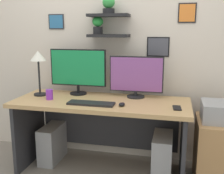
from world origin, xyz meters
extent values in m
plane|color=gray|center=(0.00, 0.00, 0.00)|extent=(8.00, 8.00, 0.00)
cube|color=beige|center=(0.00, 0.44, 1.35)|extent=(4.40, 0.04, 2.70)
cube|color=black|center=(0.00, 0.32, 1.37)|extent=(0.43, 0.20, 0.03)
cube|color=black|center=(0.00, 0.32, 1.58)|extent=(0.43, 0.20, 0.03)
cylinder|color=black|center=(0.00, 0.32, 1.62)|extent=(0.12, 0.12, 0.05)
ellipsoid|color=green|center=(0.00, 0.32, 1.71)|extent=(0.13, 0.13, 0.12)
cylinder|color=black|center=(-0.12, 0.32, 1.43)|extent=(0.10, 0.10, 0.08)
ellipsoid|color=green|center=(-0.12, 0.32, 1.52)|extent=(0.11, 0.11, 0.11)
cube|color=#2D2D33|center=(-0.63, 0.42, 1.52)|extent=(0.18, 0.02, 0.17)
cube|color=teal|center=(-0.63, 0.41, 1.52)|extent=(0.16, 0.00, 0.14)
cube|color=black|center=(-0.54, 0.42, 1.15)|extent=(0.17, 0.02, 0.14)
cube|color=green|center=(-0.54, 0.41, 1.15)|extent=(0.14, 0.00, 0.12)
cube|color=black|center=(0.51, 0.42, 1.26)|extent=(0.23, 0.02, 0.20)
cube|color=#4C4C56|center=(0.51, 0.41, 1.26)|extent=(0.21, 0.00, 0.18)
cube|color=black|center=(0.79, 0.42, 1.60)|extent=(0.18, 0.02, 0.20)
cube|color=orange|center=(0.79, 0.41, 1.60)|extent=(0.15, 0.00, 0.17)
cube|color=tan|center=(0.00, 0.00, 0.73)|extent=(1.73, 0.68, 0.04)
cube|color=#2D2D33|center=(-0.81, 0.00, 0.35)|extent=(0.04, 0.62, 0.71)
cube|color=#2D2D33|center=(0.81, 0.00, 0.35)|extent=(0.04, 0.62, 0.71)
cube|color=#2D2D33|center=(0.00, 0.30, 0.39)|extent=(1.53, 0.02, 0.50)
cylinder|color=black|center=(-0.31, 0.21, 0.76)|extent=(0.18, 0.18, 0.02)
cylinder|color=black|center=(-0.31, 0.21, 0.81)|extent=(0.03, 0.03, 0.09)
cube|color=black|center=(-0.31, 0.22, 1.04)|extent=(0.61, 0.02, 0.39)
cube|color=#198C4C|center=(-0.31, 0.21, 1.04)|extent=(0.59, 0.00, 0.37)
cylinder|color=black|center=(0.31, 0.21, 0.76)|extent=(0.18, 0.18, 0.02)
cylinder|color=black|center=(0.31, 0.21, 0.79)|extent=(0.03, 0.03, 0.05)
cube|color=black|center=(0.31, 0.22, 0.99)|extent=(0.55, 0.02, 0.37)
cube|color=#8C4C99|center=(0.31, 0.21, 0.99)|extent=(0.53, 0.00, 0.34)
cube|color=black|center=(-0.05, -0.16, 0.76)|extent=(0.44, 0.14, 0.02)
ellipsoid|color=black|center=(0.24, -0.14, 0.77)|extent=(0.06, 0.09, 0.03)
cylinder|color=black|center=(-0.69, 0.06, 0.76)|extent=(0.13, 0.13, 0.02)
cylinder|color=black|center=(-0.69, 0.06, 0.94)|extent=(0.02, 0.02, 0.35)
cone|color=white|center=(-0.69, 0.06, 1.17)|extent=(0.16, 0.16, 0.10)
cube|color=black|center=(0.73, -0.11, 0.76)|extent=(0.08, 0.15, 0.01)
cylinder|color=purple|center=(-0.52, -0.07, 0.80)|extent=(0.07, 0.07, 0.10)
cube|color=tan|center=(1.14, 0.01, 0.31)|extent=(0.44, 0.50, 0.63)
cube|color=#9E9EA3|center=(1.14, 0.01, 0.71)|extent=(0.38, 0.34, 0.17)
cube|color=#99999E|center=(-0.59, 0.09, 0.20)|extent=(0.18, 0.40, 0.40)
cube|color=#99999E|center=(0.62, -0.04, 0.23)|extent=(0.18, 0.40, 0.45)
camera|label=1|loc=(0.70, -2.51, 1.44)|focal=43.66mm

